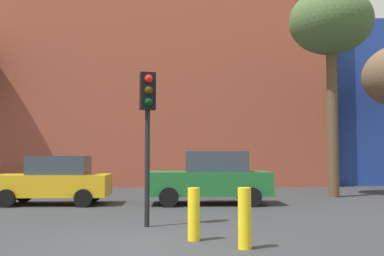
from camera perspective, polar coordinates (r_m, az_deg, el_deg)
name	(u,v)px	position (r m, az deg, el deg)	size (l,w,h in m)	color
ground_plane	(147,244)	(9.02, -5.59, -14.17)	(200.00, 200.00, 0.00)	#2D3033
building_backdrop	(151,107)	(31.55, -5.14, 2.65)	(39.39, 13.96, 12.40)	#9E4733
parked_car_1	(54,180)	(16.50, -16.84, -6.27)	(3.86, 1.90, 1.67)	gold
parked_car_2	(210,178)	(15.96, 2.32, -6.23)	(4.22, 2.07, 1.83)	#1E662D
traffic_light_island	(148,113)	(10.96, -5.56, 1.93)	(0.41, 0.40, 3.68)	black
bare_tree_2	(331,25)	(20.28, 16.96, 12.23)	(3.43, 3.43, 8.63)	brown
bollard_yellow_0	(245,218)	(8.44, 6.58, -11.13)	(0.24, 0.24, 1.10)	yellow
bollard_yellow_1	(194,214)	(9.19, 0.22, -10.71)	(0.24, 0.24, 1.04)	yellow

